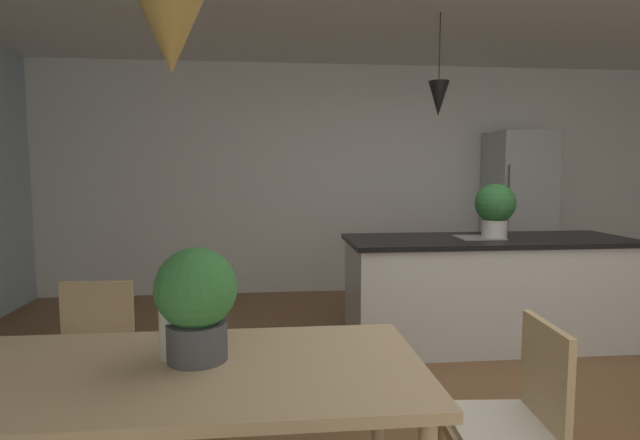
{
  "coord_description": "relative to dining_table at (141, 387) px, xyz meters",
  "views": [
    {
      "loc": [
        -1.37,
        -2.73,
        1.46
      ],
      "look_at": [
        -1.07,
        0.14,
        1.17
      ],
      "focal_mm": 28.08,
      "sensor_mm": 36.0,
      "label": 1
    }
  ],
  "objects": [
    {
      "name": "vase_on_dining_table",
      "position": [
        0.09,
        0.1,
        0.17
      ],
      "size": [
        0.09,
        0.09,
        0.22
      ],
      "color": "silver",
      "rests_on": "dining_table"
    },
    {
      "name": "kitchen_island",
      "position": [
        2.29,
        2.17,
        -0.22
      ],
      "size": [
        2.36,
        0.84,
        0.91
      ],
      "color": "silver",
      "rests_on": "ground_plane"
    },
    {
      "name": "wall_back_kitchen",
      "position": [
        1.83,
        4.2,
        0.67
      ],
      "size": [
        10.0,
        0.12,
        2.7
      ],
      "primitive_type": "cube",
      "color": "white",
      "rests_on": "ground_plane"
    },
    {
      "name": "pendant_over_table",
      "position": [
        0.11,
        0.14,
        1.27
      ],
      "size": [
        0.24,
        0.24,
        0.89
      ],
      "color": "black"
    },
    {
      "name": "pendant_over_island_main",
      "position": [
        1.83,
        2.17,
        1.35
      ],
      "size": [
        0.17,
        0.17,
        0.81
      ],
      "color": "black"
    },
    {
      "name": "chair_kitchen_end",
      "position": [
        1.4,
        -0.0,
        -0.21
      ],
      "size": [
        0.43,
        0.43,
        0.87
      ],
      "color": "tan",
      "rests_on": "ground_plane"
    },
    {
      "name": "chair_far_left",
      "position": [
        -0.46,
        0.8,
        -0.21
      ],
      "size": [
        0.42,
        0.42,
        0.87
      ],
      "color": "tan",
      "rests_on": "ground_plane"
    },
    {
      "name": "dining_table",
      "position": [
        0.0,
        0.0,
        0.0
      ],
      "size": [
        2.06,
        0.86,
        0.75
      ],
      "color": "#D1B284",
      "rests_on": "ground_plane"
    },
    {
      "name": "potted_plant_on_island",
      "position": [
        2.33,
        2.17,
        0.48
      ],
      "size": [
        0.33,
        0.33,
        0.45
      ],
      "color": "beige",
      "rests_on": "kitchen_island"
    },
    {
      "name": "potted_plant_on_table",
      "position": [
        0.19,
        0.07,
        0.3
      ],
      "size": [
        0.31,
        0.31,
        0.43
      ],
      "color": "#4C4C51",
      "rests_on": "dining_table"
    },
    {
      "name": "ground_plane",
      "position": [
        1.83,
        0.94,
        -0.7
      ],
      "size": [
        10.0,
        8.4,
        0.04
      ],
      "primitive_type": "cube",
      "color": "brown"
    },
    {
      "name": "refrigerator",
      "position": [
        3.38,
        3.8,
        0.27
      ],
      "size": [
        0.66,
        0.67,
        1.9
      ],
      "color": "#B2B5B7",
      "rests_on": "ground_plane"
    }
  ]
}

